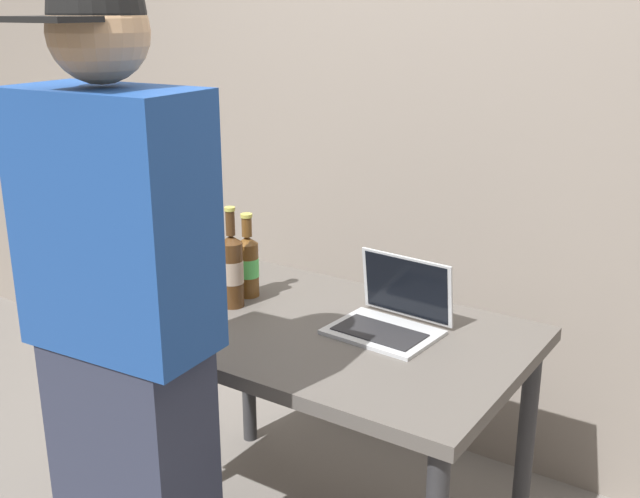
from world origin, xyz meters
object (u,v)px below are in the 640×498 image
at_px(laptop, 391,315).
at_px(beer_bottle_dark, 248,264).
at_px(beer_bottle_brown, 232,269).
at_px(person_figure, 125,350).

distance_m(laptop, beer_bottle_dark, 0.55).
xyz_separation_m(beer_bottle_brown, beer_bottle_dark, (-0.02, 0.10, -0.02)).
relative_size(laptop, person_figure, 0.18).
bearing_deg(beer_bottle_brown, laptop, 12.79).
distance_m(beer_bottle_brown, person_figure, 0.68).
xyz_separation_m(laptop, beer_bottle_dark, (-0.54, -0.02, 0.07)).
relative_size(beer_bottle_brown, person_figure, 0.19).
distance_m(laptop, beer_bottle_brown, 0.54).
relative_size(beer_bottle_brown, beer_bottle_dark, 1.16).
height_order(laptop, beer_bottle_dark, beer_bottle_dark).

